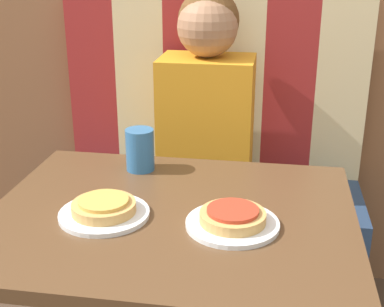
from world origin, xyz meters
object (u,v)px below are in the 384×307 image
at_px(plate_left, 104,214).
at_px(drinking_cup, 140,150).
at_px(pizza_right, 233,216).
at_px(pizza_left, 104,206).
at_px(plate_right, 232,224).
at_px(person, 207,94).

distance_m(plate_left, drinking_cup, 0.31).
xyz_separation_m(plate_left, pizza_right, (0.32, 0.00, 0.02)).
bearing_deg(pizza_left, plate_right, 0.00).
bearing_deg(plate_right, pizza_left, 180.00).
distance_m(plate_left, pizza_left, 0.02).
distance_m(pizza_left, pizza_right, 0.32).
bearing_deg(plate_left, pizza_left, 0.00).
bearing_deg(plate_left, pizza_right, 0.00).
height_order(plate_right, pizza_left, pizza_left).
distance_m(plate_right, drinking_cup, 0.44).
bearing_deg(plate_left, drinking_cup, 87.51).
xyz_separation_m(plate_left, drinking_cup, (0.01, 0.31, 0.06)).
distance_m(plate_left, pizza_right, 0.32).
distance_m(person, plate_right, 0.74).
relative_size(plate_right, drinking_cup, 1.79).
xyz_separation_m(plate_right, drinking_cup, (-0.31, 0.31, 0.06)).
xyz_separation_m(pizza_left, drinking_cup, (0.01, 0.31, 0.04)).
relative_size(plate_left, drinking_cup, 1.79).
bearing_deg(plate_right, person, 102.72).
bearing_deg(pizza_right, person, 102.72).
distance_m(person, plate_left, 0.74).
distance_m(plate_right, pizza_left, 0.32).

